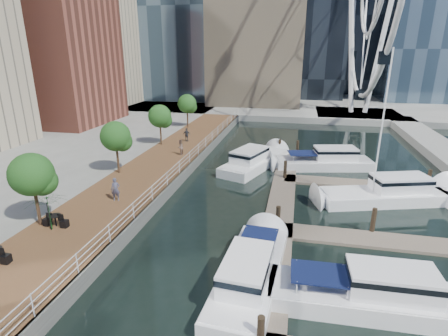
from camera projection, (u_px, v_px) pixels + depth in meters
ground at (200, 308)px, 16.08m from camera, size 520.00×520.00×0.00m
boardwalk at (149, 176)px, 31.61m from camera, size 6.00×60.00×1.00m
seawall at (181, 178)px, 31.02m from camera, size 0.25×60.00×1.00m
land_far at (288, 87)px, 110.47m from camera, size 200.00×114.00×1.00m
pier at (357, 115)px, 61.34m from camera, size 14.00×12.00×1.00m
railing at (179, 167)px, 30.71m from camera, size 0.10×60.00×1.05m
floating_docks at (353, 219)px, 23.59m from camera, size 16.00×34.00×2.60m
street_trees at (116, 136)px, 29.96m from camera, size 2.60×42.60×4.60m
yacht_foreground at (362, 307)px, 16.17m from camera, size 10.01×2.95×2.15m
pedestrian_near at (115, 189)px, 24.95m from camera, size 0.71×0.56×1.71m
pedestrian_mid at (180, 147)px, 36.00m from camera, size 0.71×0.86×1.62m
pedestrian_far at (187, 135)px, 41.46m from camera, size 0.98×0.50×1.61m
moored_yachts at (366, 208)px, 26.32m from camera, size 24.57×33.37×11.50m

